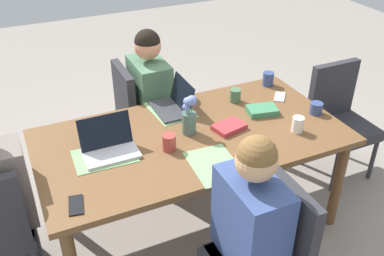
# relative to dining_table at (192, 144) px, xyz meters

# --- Properties ---
(ground_plane) EXTENTS (10.00, 10.00, 0.00)m
(ground_plane) POSITION_rel_dining_table_xyz_m (0.00, 0.00, -0.66)
(ground_plane) COLOR gray
(dining_table) EXTENTS (1.95, 1.01, 0.74)m
(dining_table) POSITION_rel_dining_table_xyz_m (0.00, 0.00, 0.00)
(dining_table) COLOR brown
(dining_table) RESTS_ON ground_plane
(chair_far_left_near) EXTENTS (0.44, 0.44, 0.90)m
(chair_far_left_near) POSITION_rel_dining_table_xyz_m (-0.09, 0.81, -0.16)
(chair_far_left_near) COLOR #2D2D33
(chair_far_left_near) RESTS_ON ground_plane
(person_far_left_near) EXTENTS (0.36, 0.40, 1.19)m
(person_far_left_near) POSITION_rel_dining_table_xyz_m (-0.01, 0.75, -0.14)
(person_far_left_near) COLOR #2D2D33
(person_far_left_near) RESTS_ON ground_plane
(chair_near_left_far) EXTENTS (0.44, 0.44, 0.90)m
(chair_near_left_far) POSITION_rel_dining_table_xyz_m (0.03, -0.85, -0.16)
(chair_near_left_far) COLOR #2D2D33
(chair_near_left_far) RESTS_ON ground_plane
(person_near_left_far) EXTENTS (0.36, 0.40, 1.19)m
(person_near_left_far) POSITION_rel_dining_table_xyz_m (-0.04, -0.79, -0.14)
(person_near_left_far) COLOR #2D2D33
(person_near_left_far) RESTS_ON ground_plane
(chair_head_right_right_near) EXTENTS (0.44, 0.44, 0.90)m
(chair_head_right_right_near) POSITION_rel_dining_table_xyz_m (1.33, 0.11, -0.16)
(chair_head_right_right_near) COLOR #2D2D33
(chair_head_right_right_near) RESTS_ON ground_plane
(flower_vase) EXTENTS (0.10, 0.09, 0.26)m
(flower_vase) POSITION_rel_dining_table_xyz_m (-0.01, 0.03, 0.20)
(flower_vase) COLOR #4C6B60
(flower_vase) RESTS_ON dining_table
(placemat_far_left_near) EXTENTS (0.28, 0.38, 0.00)m
(placemat_far_left_near) POSITION_rel_dining_table_xyz_m (-0.01, 0.35, 0.08)
(placemat_far_left_near) COLOR #7FAD70
(placemat_far_left_near) RESTS_ON dining_table
(placemat_head_left_left_mid) EXTENTS (0.37, 0.27, 0.00)m
(placemat_head_left_left_mid) POSITION_rel_dining_table_xyz_m (-0.57, 0.00, 0.08)
(placemat_head_left_left_mid) COLOR #7FAD70
(placemat_head_left_left_mid) RESTS_ON dining_table
(placemat_near_left_far) EXTENTS (0.28, 0.37, 0.00)m
(placemat_near_left_far) POSITION_rel_dining_table_xyz_m (-0.02, -0.35, 0.08)
(placemat_near_left_far) COLOR #7FAD70
(placemat_near_left_far) RESTS_ON dining_table
(laptop_head_left_left_mid) EXTENTS (0.32, 0.22, 0.21)m
(laptop_head_left_left_mid) POSITION_rel_dining_table_xyz_m (-0.53, 0.03, 0.12)
(laptop_head_left_left_mid) COLOR silver
(laptop_head_left_left_mid) RESTS_ON dining_table
(laptop_far_left_near) EXTENTS (0.22, 0.32, 0.21)m
(laptop_far_left_near) POSITION_rel_dining_table_xyz_m (0.02, 0.34, 0.12)
(laptop_far_left_near) COLOR #38383D
(laptop_far_left_near) RESTS_ON dining_table
(coffee_mug_near_left) EXTENTS (0.07, 0.07, 0.10)m
(coffee_mug_near_left) POSITION_rel_dining_table_xyz_m (0.63, -0.25, 0.13)
(coffee_mug_near_left) COLOR white
(coffee_mug_near_left) RESTS_ON dining_table
(coffee_mug_near_right) EXTENTS (0.09, 0.09, 0.08)m
(coffee_mug_near_right) POSITION_rel_dining_table_xyz_m (0.89, -0.11, 0.11)
(coffee_mug_near_right) COLOR #33477A
(coffee_mug_near_right) RESTS_ON dining_table
(coffee_mug_centre_left) EXTENTS (0.08, 0.08, 0.10)m
(coffee_mug_centre_left) POSITION_rel_dining_table_xyz_m (-0.19, -0.09, 0.13)
(coffee_mug_centre_left) COLOR #AD3D38
(coffee_mug_centre_left) RESTS_ON dining_table
(coffee_mug_centre_right) EXTENTS (0.08, 0.08, 0.10)m
(coffee_mug_centre_right) POSITION_rel_dining_table_xyz_m (0.83, 0.40, 0.13)
(coffee_mug_centre_right) COLOR #33477A
(coffee_mug_centre_right) RESTS_ON dining_table
(coffee_mug_far_left) EXTENTS (0.08, 0.08, 0.09)m
(coffee_mug_far_left) POSITION_rel_dining_table_xyz_m (0.47, 0.27, 0.12)
(coffee_mug_far_left) COLOR #47704C
(coffee_mug_far_left) RESTS_ON dining_table
(book_red_cover) EXTENTS (0.23, 0.18, 0.03)m
(book_red_cover) POSITION_rel_dining_table_xyz_m (0.25, -0.04, 0.09)
(book_red_cover) COLOR #B73338
(book_red_cover) RESTS_ON dining_table
(book_blue_cover) EXTENTS (0.22, 0.18, 0.04)m
(book_blue_cover) POSITION_rel_dining_table_xyz_m (0.55, 0.05, 0.10)
(book_blue_cover) COLOR #3D7F56
(book_blue_cover) RESTS_ON dining_table
(phone_black) EXTENTS (0.10, 0.16, 0.01)m
(phone_black) POSITION_rel_dining_table_xyz_m (-0.81, -0.36, 0.08)
(phone_black) COLOR black
(phone_black) RESTS_ON dining_table
(phone_silver) EXTENTS (0.15, 0.16, 0.01)m
(phone_silver) POSITION_rel_dining_table_xyz_m (0.80, 0.19, 0.08)
(phone_silver) COLOR silver
(phone_silver) RESTS_ON dining_table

